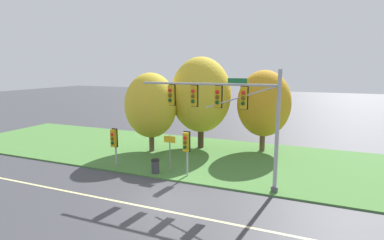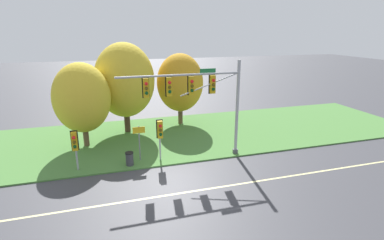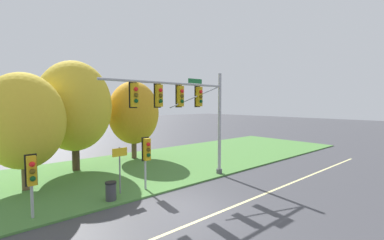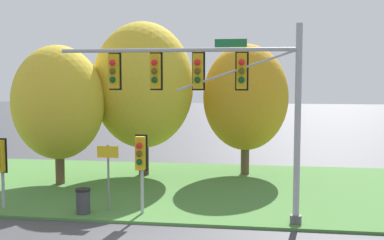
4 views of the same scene
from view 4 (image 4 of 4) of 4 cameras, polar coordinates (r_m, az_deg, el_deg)
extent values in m
cube|color=#477A38|center=(22.78, -2.22, -7.86)|extent=(48.00, 11.50, 0.10)
cylinder|color=#9EA0A5|center=(16.74, 12.40, -0.60)|extent=(0.22, 0.22, 6.87)
cylinder|color=#4C4C51|center=(17.37, 12.19, -11.44)|extent=(0.40, 0.40, 0.30)
cylinder|color=#9EA0A5|center=(16.90, -1.85, 8.28)|extent=(8.35, 0.14, 0.14)
cylinder|color=#9EA0A5|center=(16.63, 5.30, 5.90)|extent=(4.20, 0.08, 1.48)
cube|color=gold|center=(16.63, 5.91, 5.79)|extent=(0.34, 0.28, 1.22)
cube|color=black|center=(16.79, 5.94, 5.78)|extent=(0.46, 0.04, 1.34)
sphere|color=red|center=(16.45, 5.90, 6.84)|extent=(0.22, 0.22, 0.22)
sphere|color=#51420C|center=(16.45, 5.89, 5.80)|extent=(0.22, 0.22, 0.22)
sphere|color=#0C4219|center=(16.45, 5.88, 4.75)|extent=(0.22, 0.22, 0.22)
cube|color=gold|center=(16.76, 0.72, 5.81)|extent=(0.34, 0.28, 1.22)
cube|color=black|center=(16.91, 0.79, 5.80)|extent=(0.46, 0.04, 1.34)
sphere|color=red|center=(16.59, 0.64, 6.85)|extent=(0.22, 0.22, 0.22)
sphere|color=#51420C|center=(16.58, 0.64, 5.82)|extent=(0.22, 0.22, 0.22)
sphere|color=#0C4219|center=(16.58, 0.64, 4.78)|extent=(0.22, 0.22, 0.22)
cube|color=gold|center=(17.02, -4.36, 5.79)|extent=(0.34, 0.28, 1.22)
cube|color=black|center=(17.18, -4.24, 5.78)|extent=(0.46, 0.04, 1.34)
sphere|color=red|center=(16.85, -4.50, 6.81)|extent=(0.22, 0.22, 0.22)
sphere|color=#51420C|center=(16.85, -4.49, 5.79)|extent=(0.22, 0.22, 0.22)
sphere|color=#0C4219|center=(16.85, -4.48, 4.77)|extent=(0.22, 0.22, 0.22)
cube|color=gold|center=(17.41, -9.24, 5.72)|extent=(0.34, 0.28, 1.22)
cube|color=black|center=(17.56, -9.08, 5.72)|extent=(0.46, 0.04, 1.34)
sphere|color=red|center=(17.25, -9.43, 6.72)|extent=(0.22, 0.22, 0.22)
sphere|color=#51420C|center=(17.24, -9.42, 5.72)|extent=(0.22, 0.22, 0.22)
sphere|color=#0C4219|center=(17.24, -9.40, 4.73)|extent=(0.22, 0.22, 0.22)
cube|color=#196B33|center=(16.63, 4.62, 9.07)|extent=(1.10, 0.04, 0.28)
cylinder|color=#9EA0A5|center=(18.01, -5.95, -6.56)|extent=(0.12, 0.12, 2.86)
cube|color=gold|center=(17.66, -6.13, -3.92)|extent=(0.34, 0.28, 1.22)
cube|color=black|center=(17.81, -6.01, -3.84)|extent=(0.46, 0.04, 1.34)
sphere|color=red|center=(17.44, -6.29, -3.04)|extent=(0.22, 0.22, 0.22)
sphere|color=#51420C|center=(17.49, -6.28, -4.01)|extent=(0.22, 0.22, 0.22)
sphere|color=#0C4219|center=(17.54, -6.27, -4.98)|extent=(0.22, 0.22, 0.22)
cylinder|color=#9EA0A5|center=(20.04, -21.53, -6.04)|extent=(0.12, 0.12, 2.63)
cube|color=black|center=(19.88, -21.66, -3.93)|extent=(0.46, 0.04, 1.34)
cylinder|color=slate|center=(18.70, -9.88, -6.71)|extent=(0.08, 0.08, 2.52)
cube|color=gold|center=(18.49, -9.95, -3.74)|extent=(0.84, 0.03, 0.45)
cylinder|color=brown|center=(23.71, -15.40, -4.08)|extent=(0.43, 0.43, 2.69)
ellipsoid|color=gold|center=(23.45, -15.55, 2.02)|extent=(4.29, 4.29, 5.36)
cylinder|color=#423021|center=(25.00, -5.75, -2.83)|extent=(0.51, 0.51, 3.23)
ellipsoid|color=gold|center=(24.76, -5.82, 4.13)|extent=(5.15, 5.15, 6.44)
cylinder|color=brown|center=(25.26, 6.31, -3.23)|extent=(0.44, 0.44, 2.81)
ellipsoid|color=#C68C1E|center=(25.01, 6.37, 2.71)|extent=(4.39, 4.39, 5.48)
cylinder|color=#38383D|center=(18.57, -12.78, -9.48)|extent=(0.52, 0.52, 0.85)
cylinder|color=black|center=(18.46, -12.81, -8.08)|extent=(0.56, 0.56, 0.08)
camera|label=1|loc=(3.48, 101.69, 31.56)|focal=28.00mm
camera|label=2|loc=(8.98, -100.31, 23.93)|focal=28.00mm
camera|label=3|loc=(12.57, -60.21, 1.47)|focal=24.00mm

